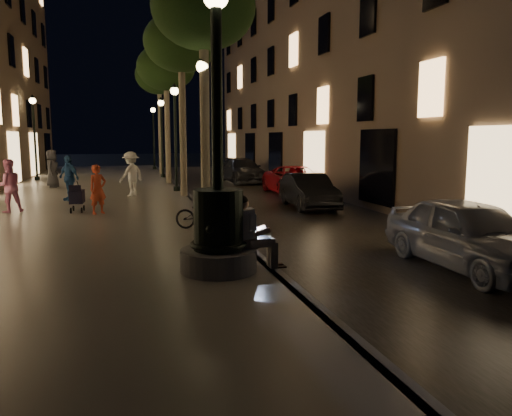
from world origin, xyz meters
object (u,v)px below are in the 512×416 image
object	(u,v)px
tree_second	(181,44)
lamp_curb_b	(175,123)
lamp_curb_a	(203,116)
pedestrian_red	(98,189)
pedestrian_blue	(69,178)
seated_man_laptop	(251,230)
car_second	(308,191)
stroller	(77,197)
pedestrian_pink	(8,186)
pedestrian_white	(131,174)
lamp_curb_d	(153,129)
car_rear	(242,170)
tree_third	(166,68)
fountain_lamppost	(218,216)
tree_near	(203,9)
tree_far	(159,76)
bicycle	(204,214)
car_third	(296,180)
car_front	(469,234)
lamp_left_c	(34,126)
pedestrian_dark	(52,169)
lamp_curb_c	(162,127)

from	to	relation	value
tree_second	lamp_curb_b	world-z (taller)	tree_second
tree_second	lamp_curb_a	world-z (taller)	tree_second
pedestrian_red	pedestrian_blue	xyz separation A→B (m)	(-1.24, 3.86, 0.09)
seated_man_laptop	car_second	xyz separation A→B (m)	(4.39, 8.52, -0.28)
stroller	pedestrian_pink	world-z (taller)	pedestrian_pink
tree_second	pedestrian_blue	bearing A→B (deg)	-174.83
stroller	pedestrian_white	bearing A→B (deg)	69.84
stroller	car_second	distance (m)	8.12
lamp_curb_d	car_rear	size ratio (longest dim) A/B	1.00
tree_third	seated_man_laptop	bearing A→B (deg)	-90.28
fountain_lamppost	tree_near	world-z (taller)	tree_near
tree_third	car_rear	bearing A→B (deg)	19.16
tree_far	bicycle	distance (m)	20.63
fountain_lamppost	pedestrian_red	size ratio (longest dim) A/B	3.31
tree_far	pedestrian_red	size ratio (longest dim) A/B	4.77
tree_third	car_third	size ratio (longest dim) A/B	1.53
car_front	car_rear	xyz separation A→B (m)	(0.07, 19.95, -0.01)
lamp_left_c	pedestrian_pink	world-z (taller)	lamp_left_c
lamp_curb_b	lamp_left_c	size ratio (longest dim) A/B	1.00
seated_man_laptop	bicycle	world-z (taller)	seated_man_laptop
stroller	car_front	world-z (taller)	car_front
lamp_curb_a	pedestrian_blue	xyz separation A→B (m)	(-4.36, 5.60, -2.16)
tree_far	car_rear	world-z (taller)	tree_far
pedestrian_blue	car_third	bearing A→B (deg)	53.31
car_front	lamp_curb_d	bearing A→B (deg)	97.80
tree_near	pedestrian_blue	bearing A→B (deg)	128.25
lamp_left_c	stroller	size ratio (longest dim) A/B	4.80
car_third	lamp_curb_b	bearing A→B (deg)	169.56
seated_man_laptop	car_second	bearing A→B (deg)	62.76
car_second	pedestrian_dark	world-z (taller)	pedestrian_dark
pedestrian_dark	tree_far	bearing A→B (deg)	-32.41
pedestrian_blue	bicycle	size ratio (longest dim) A/B	1.12
fountain_lamppost	lamp_curb_b	size ratio (longest dim) A/B	1.08
bicycle	stroller	bearing A→B (deg)	62.91
tree_far	lamp_curb_c	bearing A→B (deg)	-92.29
lamp_curb_a	car_second	size ratio (longest dim) A/B	1.23
tree_near	stroller	distance (m)	7.13
fountain_lamppost	tree_third	bearing A→B (deg)	87.77
lamp_curb_a	pedestrian_pink	distance (m)	6.91
lamp_curb_b	pedestrian_blue	size ratio (longest dim) A/B	2.76
pedestrian_blue	pedestrian_red	bearing A→B (deg)	-26.42
pedestrian_blue	bicycle	distance (m)	8.44
tree_second	tree_third	size ratio (longest dim) A/B	1.03
stroller	car_second	xyz separation A→B (m)	(8.11, 0.23, -0.06)
seated_man_laptop	lamp_curb_c	xyz separation A→B (m)	(0.09, 22.00, 2.31)
tree_far	lamp_curb_a	world-z (taller)	tree_far
tree_second	car_third	distance (m)	7.77
tree_third	bicycle	xyz separation A→B (m)	(-0.29, -13.79, -5.53)
lamp_curb_d	pedestrian_white	world-z (taller)	lamp_curb_d
seated_man_laptop	tree_second	bearing A→B (deg)	89.11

